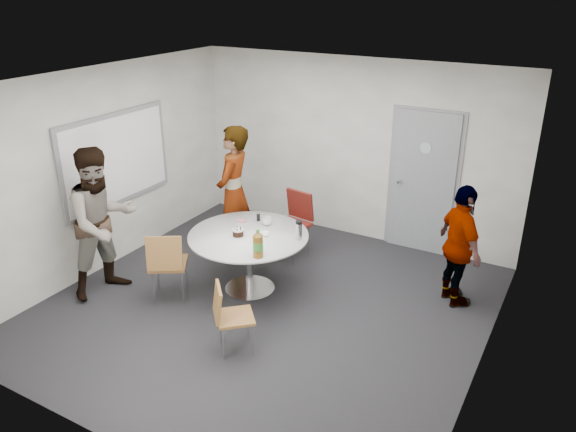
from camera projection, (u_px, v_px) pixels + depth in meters
The scene contains 15 objects.
floor at pixel (266, 307), 6.84m from camera, with size 5.00×5.00×0.00m, color black.
ceiling at pixel (262, 83), 5.78m from camera, with size 5.00×5.00×0.00m, color silver.
wall_back at pixel (353, 150), 8.32m from camera, with size 5.00×5.00×0.00m, color #B0AEA7.
wall_left at pixel (104, 170), 7.44m from camera, with size 5.00×5.00×0.00m, color #B0AEA7.
wall_right at pixel (495, 254), 5.18m from camera, with size 5.00×5.00×0.00m, color #B0AEA7.
wall_front at pixel (94, 310), 4.31m from camera, with size 5.00×5.00×0.00m, color #B0AEA7.
door at pixel (423, 183), 7.93m from camera, with size 1.02×0.17×2.12m.
whiteboard at pixel (117, 159), 7.55m from camera, with size 0.04×1.90×1.25m.
table at pixel (250, 243), 6.94m from camera, with size 1.49×1.49×1.13m.
chair_near_left at pixel (167, 260), 6.75m from camera, with size 0.62×0.64×0.93m.
chair_near_right at pixel (228, 312), 5.87m from camera, with size 0.55×0.55×0.79m.
chair_far at pixel (295, 217), 7.94m from camera, with size 0.52×0.55×0.95m.
person_main at pixel (234, 193), 7.75m from camera, with size 0.70×0.46×1.91m, color #A5C6EA.
person_left at pixel (103, 222), 6.85m from camera, with size 0.92×0.72×1.89m, color white.
person_right at pixel (460, 247), 6.65m from camera, with size 0.90×0.37×1.53m, color black.
Camera 1 is at (3.11, -4.97, 3.71)m, focal length 35.00 mm.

